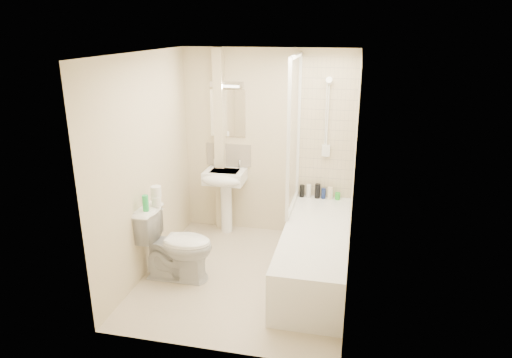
# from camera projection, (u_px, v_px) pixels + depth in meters

# --- Properties ---
(floor) EXTENTS (2.50, 2.50, 0.00)m
(floor) POSITION_uv_depth(u_px,v_px,m) (245.00, 276.00, 5.08)
(floor) COLOR beige
(floor) RESTS_ON ground
(wall_back) EXTENTS (2.20, 0.02, 2.40)m
(wall_back) POSITION_uv_depth(u_px,v_px,m) (268.00, 144.00, 5.86)
(wall_back) COLOR beige
(wall_back) RESTS_ON ground
(wall_left) EXTENTS (0.02, 2.50, 2.40)m
(wall_left) POSITION_uv_depth(u_px,v_px,m) (146.00, 167.00, 4.92)
(wall_left) COLOR beige
(wall_left) RESTS_ON ground
(wall_right) EXTENTS (0.02, 2.50, 2.40)m
(wall_right) POSITION_uv_depth(u_px,v_px,m) (353.00, 181.00, 4.47)
(wall_right) COLOR beige
(wall_right) RESTS_ON ground
(ceiling) EXTENTS (2.20, 2.50, 0.02)m
(ceiling) POSITION_uv_depth(u_px,v_px,m) (243.00, 53.00, 4.31)
(ceiling) COLOR white
(ceiling) RESTS_ON wall_back
(tile_back) EXTENTS (0.70, 0.01, 1.75)m
(tile_back) POSITION_uv_depth(u_px,v_px,m) (327.00, 130.00, 5.62)
(tile_back) COLOR beige
(tile_back) RESTS_ON wall_back
(tile_right) EXTENTS (0.01, 2.10, 1.75)m
(tile_right) POSITION_uv_depth(u_px,v_px,m) (354.00, 154.00, 4.58)
(tile_right) COLOR beige
(tile_right) RESTS_ON wall_right
(pipe_boxing) EXTENTS (0.12, 0.12, 2.40)m
(pipe_boxing) POSITION_uv_depth(u_px,v_px,m) (220.00, 143.00, 5.93)
(pipe_boxing) COLOR beige
(pipe_boxing) RESTS_ON ground
(splashback) EXTENTS (0.60, 0.02, 0.30)m
(splashback) POSITION_uv_depth(u_px,v_px,m) (229.00, 155.00, 6.01)
(splashback) COLOR beige
(splashback) RESTS_ON wall_back
(mirror) EXTENTS (0.46, 0.01, 0.60)m
(mirror) POSITION_uv_depth(u_px,v_px,m) (228.00, 113.00, 5.83)
(mirror) COLOR white
(mirror) RESTS_ON wall_back
(strip_light) EXTENTS (0.42, 0.07, 0.07)m
(strip_light) POSITION_uv_depth(u_px,v_px,m) (227.00, 84.00, 5.69)
(strip_light) COLOR silver
(strip_light) RESTS_ON wall_back
(bathtub) EXTENTS (0.70, 2.10, 0.55)m
(bathtub) POSITION_uv_depth(u_px,v_px,m) (315.00, 251.00, 5.02)
(bathtub) COLOR white
(bathtub) RESTS_ON ground
(shower_screen) EXTENTS (0.04, 0.92, 1.80)m
(shower_screen) POSITION_uv_depth(u_px,v_px,m) (294.00, 134.00, 5.28)
(shower_screen) COLOR white
(shower_screen) RESTS_ON bathtub
(shower_fixture) EXTENTS (0.10, 0.16, 0.99)m
(shower_fixture) POSITION_uv_depth(u_px,v_px,m) (327.00, 121.00, 5.54)
(shower_fixture) COLOR white
(shower_fixture) RESTS_ON wall_back
(pedestal_sink) EXTENTS (0.51, 0.48, 0.99)m
(pedestal_sink) POSITION_uv_depth(u_px,v_px,m) (224.00, 184.00, 5.90)
(pedestal_sink) COLOR white
(pedestal_sink) RESTS_ON ground
(bottle_black_a) EXTENTS (0.06, 0.06, 0.16)m
(bottle_black_a) POSITION_uv_depth(u_px,v_px,m) (302.00, 191.00, 5.86)
(bottle_black_a) COLOR black
(bottle_black_a) RESTS_ON bathtub
(bottle_white_a) EXTENTS (0.06, 0.06, 0.17)m
(bottle_white_a) POSITION_uv_depth(u_px,v_px,m) (309.00, 191.00, 5.84)
(bottle_white_a) COLOR white
(bottle_white_a) RESTS_ON bathtub
(bottle_black_b) EXTENTS (0.07, 0.07, 0.19)m
(bottle_black_b) POSITION_uv_depth(u_px,v_px,m) (318.00, 191.00, 5.81)
(bottle_black_b) COLOR black
(bottle_black_b) RESTS_ON bathtub
(bottle_blue) EXTENTS (0.06, 0.06, 0.14)m
(bottle_blue) POSITION_uv_depth(u_px,v_px,m) (323.00, 193.00, 5.81)
(bottle_blue) COLOR navy
(bottle_blue) RESTS_ON bathtub
(bottle_cream) EXTENTS (0.06, 0.06, 0.16)m
(bottle_cream) POSITION_uv_depth(u_px,v_px,m) (330.00, 193.00, 5.79)
(bottle_cream) COLOR beige
(bottle_cream) RESTS_ON bathtub
(bottle_white_b) EXTENTS (0.05, 0.05, 0.13)m
(bottle_white_b) POSITION_uv_depth(u_px,v_px,m) (331.00, 194.00, 5.79)
(bottle_white_b) COLOR white
(bottle_white_b) RESTS_ON bathtub
(bottle_green) EXTENTS (0.06, 0.06, 0.09)m
(bottle_green) POSITION_uv_depth(u_px,v_px,m) (338.00, 196.00, 5.78)
(bottle_green) COLOR green
(bottle_green) RESTS_ON bathtub
(toilet) EXTENTS (0.46, 0.80, 0.81)m
(toilet) POSITION_uv_depth(u_px,v_px,m) (176.00, 244.00, 4.93)
(toilet) COLOR white
(toilet) RESTS_ON ground
(toilet_roll_lower) EXTENTS (0.10, 0.10, 0.10)m
(toilet_roll_lower) POSITION_uv_depth(u_px,v_px,m) (156.00, 201.00, 4.89)
(toilet_roll_lower) COLOR white
(toilet_roll_lower) RESTS_ON toilet
(toilet_roll_upper) EXTENTS (0.11, 0.11, 0.11)m
(toilet_roll_upper) POSITION_uv_depth(u_px,v_px,m) (156.00, 191.00, 4.87)
(toilet_roll_upper) COLOR white
(toilet_roll_upper) RESTS_ON toilet_roll_lower
(green_bottle) EXTENTS (0.06, 0.06, 0.17)m
(green_bottle) POSITION_uv_depth(u_px,v_px,m) (146.00, 203.00, 4.74)
(green_bottle) COLOR #29C559
(green_bottle) RESTS_ON toilet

